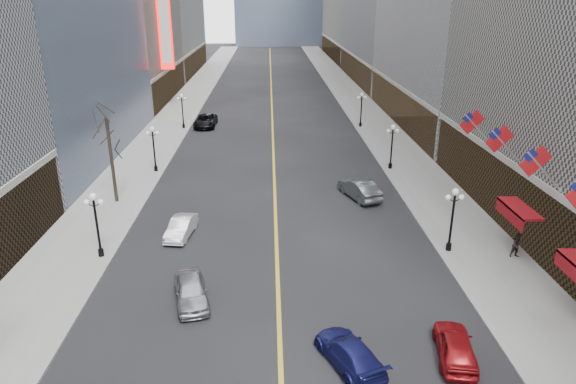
{
  "coord_description": "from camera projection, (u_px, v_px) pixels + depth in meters",
  "views": [
    {
      "loc": [
        -0.37,
        -1.09,
        16.45
      ],
      "look_at": [
        0.34,
        18.45,
        8.99
      ],
      "focal_mm": 32.0,
      "sensor_mm": 36.0,
      "label": 1
    }
  ],
  "objects": [
    {
      "name": "ped_east_walk",
      "position": [
        517.0,
        246.0,
        34.0
      ],
      "size": [
        0.85,
        0.5,
        1.71
      ],
      "primitive_type": "imported",
      "rotation": [
        0.0,
        0.0,
        0.05
      ],
      "color": "black",
      "rests_on": "sidewalk_east"
    },
    {
      "name": "streetlamp_west_3",
      "position": [
        182.0,
        107.0,
        67.08
      ],
      "size": [
        1.26,
        0.44,
        4.52
      ],
      "color": "black",
      "rests_on": "sidewalk_west"
    },
    {
      "name": "flag_5",
      "position": [
        474.0,
        124.0,
        39.36
      ],
      "size": [
        2.87,
        0.12,
        2.87
      ],
      "color": "#B2B2B7",
      "rests_on": "ground"
    },
    {
      "name": "flag_4",
      "position": [
        502.0,
        141.0,
        34.69
      ],
      "size": [
        2.87,
        0.12,
        2.87
      ],
      "color": "#B2B2B7",
      "rests_on": "ground"
    },
    {
      "name": "lane_line",
      "position": [
        272.0,
        107.0,
        81.59
      ],
      "size": [
        0.25,
        200.0,
        0.02
      ],
      "primitive_type": "cube",
      "color": "gold",
      "rests_on": "ground"
    },
    {
      "name": "streetlamp_east_1",
      "position": [
        453.0,
        213.0,
        34.27
      ],
      "size": [
        1.26,
        0.44,
        4.52
      ],
      "color": "black",
      "rests_on": "sidewalk_east"
    },
    {
      "name": "streetlamp_east_2",
      "position": [
        392.0,
        142.0,
        51.08
      ],
      "size": [
        1.26,
        0.44,
        4.52
      ],
      "color": "black",
      "rests_on": "sidewalk_east"
    },
    {
      "name": "theatre_marquee",
      "position": [
        165.0,
        28.0,
        76.77
      ],
      "size": [
        2.0,
        0.55,
        12.0
      ],
      "color": "red",
      "rests_on": "ground"
    },
    {
      "name": "car_nb_far",
      "position": [
        206.0,
        121.0,
        68.96
      ],
      "size": [
        2.83,
        5.95,
        1.64
      ],
      "primitive_type": "imported",
      "rotation": [
        0.0,
        0.0,
        -0.02
      ],
      "color": "black",
      "rests_on": "ground"
    },
    {
      "name": "sidewalk_west",
      "position": [
        172.0,
        122.0,
        71.75
      ],
      "size": [
        6.0,
        230.0,
        0.15
      ],
      "primitive_type": "cube",
      "color": "gray",
      "rests_on": "ground"
    },
    {
      "name": "car_sb_near",
      "position": [
        349.0,
        353.0,
        24.26
      ],
      "size": [
        3.5,
        5.01,
        1.35
      ],
      "primitive_type": "imported",
      "rotation": [
        0.0,
        0.0,
        3.53
      ],
      "color": "#161753",
      "rests_on": "ground"
    },
    {
      "name": "sidewalk_east",
      "position": [
        371.0,
        120.0,
        72.7
      ],
      "size": [
        6.0,
        230.0,
        0.15
      ],
      "primitive_type": "cube",
      "color": "gray",
      "rests_on": "ground"
    },
    {
      "name": "streetlamp_west_2",
      "position": [
        154.0,
        144.0,
        50.28
      ],
      "size": [
        1.26,
        0.44,
        4.52
      ],
      "color": "black",
      "rests_on": "sidewalk_west"
    },
    {
      "name": "car_nb_mid",
      "position": [
        181.0,
        227.0,
        37.44
      ],
      "size": [
        2.03,
        4.32,
        1.37
      ],
      "primitive_type": "imported",
      "rotation": [
        0.0,
        0.0,
        -0.14
      ],
      "color": "silver",
      "rests_on": "ground"
    },
    {
      "name": "awning_c",
      "position": [
        517.0,
        210.0,
        34.35
      ],
      "size": [
        1.4,
        4.0,
        0.93
      ],
      "color": "maroon",
      "rests_on": "ground"
    },
    {
      "name": "car_nb_near",
      "position": [
        191.0,
        291.0,
        29.26
      ],
      "size": [
        2.78,
        4.74,
        1.52
      ],
      "primitive_type": "imported",
      "rotation": [
        0.0,
        0.0,
        0.23
      ],
      "color": "#929498",
      "rests_on": "ground"
    },
    {
      "name": "flag_3",
      "position": [
        538.0,
        164.0,
        30.03
      ],
      "size": [
        2.87,
        0.12,
        2.87
      ],
      "color": "#B2B2B7",
      "rests_on": "ground"
    },
    {
      "name": "streetlamp_west_1",
      "position": [
        96.0,
        218.0,
        33.47
      ],
      "size": [
        1.26,
        0.44,
        4.52
      ],
      "color": "black",
      "rests_on": "sidewalk_west"
    },
    {
      "name": "streetlamp_east_3",
      "position": [
        361.0,
        106.0,
        67.88
      ],
      "size": [
        1.26,
        0.44,
        4.52
      ],
      "color": "black",
      "rests_on": "sidewalk_east"
    },
    {
      "name": "car_sb_far",
      "position": [
        359.0,
        189.0,
        44.5
      ],
      "size": [
        3.38,
        5.35,
        1.66
      ],
      "primitive_type": "imported",
      "rotation": [
        0.0,
        0.0,
        3.49
      ],
      "color": "#484E4F",
      "rests_on": "ground"
    },
    {
      "name": "tree_west_far",
      "position": [
        108.0,
        131.0,
        41.56
      ],
      "size": [
        3.6,
        3.6,
        7.92
      ],
      "color": "#2D231C",
      "rests_on": "sidewalk_west"
    },
    {
      "name": "car_sb_mid",
      "position": [
        455.0,
        346.0,
        24.69
      ],
      "size": [
        2.4,
        4.47,
        1.45
      ],
      "primitive_type": "imported",
      "rotation": [
        0.0,
        0.0,
        2.97
      ],
      "color": "maroon",
      "rests_on": "ground"
    }
  ]
}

